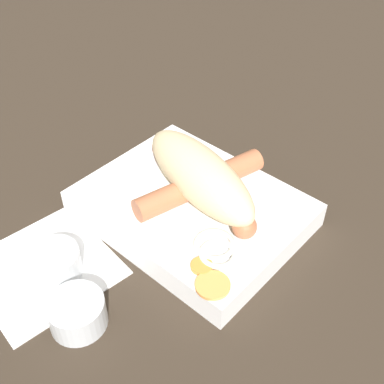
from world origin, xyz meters
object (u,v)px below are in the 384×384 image
object	(u,v)px
food_tray	(192,209)
condiment_cup_far	(77,314)
bread_roll	(197,173)
sausage	(200,183)
condiment_cup_near	(55,264)

from	to	relation	value
food_tray	condiment_cup_far	bearing A→B (deg)	-85.42
bread_roll	sausage	bearing A→B (deg)	26.25
food_tray	bread_roll	size ratio (longest dim) A/B	1.26
condiment_cup_near	condiment_cup_far	world-z (taller)	same
bread_roll	food_tray	bearing A→B (deg)	-71.88
bread_roll	condiment_cup_far	world-z (taller)	bread_roll
food_tray	sausage	world-z (taller)	sausage
condiment_cup_far	condiment_cup_near	bearing A→B (deg)	161.74
condiment_cup_near	bread_roll	bearing A→B (deg)	74.35
food_tray	sausage	xyz separation A→B (m)	(-0.00, 0.01, 0.03)
sausage	condiment_cup_near	size ratio (longest dim) A/B	3.37
bread_roll	condiment_cup_near	size ratio (longest dim) A/B	3.47
food_tray	condiment_cup_near	distance (m)	0.16
sausage	bread_roll	bearing A→B (deg)	-153.75
food_tray	sausage	bearing A→B (deg)	94.70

